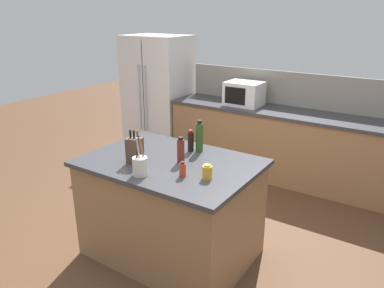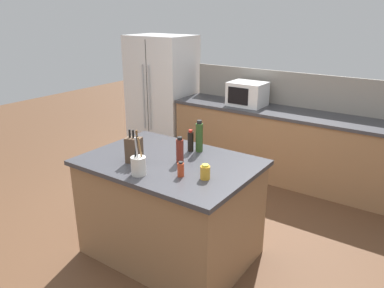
% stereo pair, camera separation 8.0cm
% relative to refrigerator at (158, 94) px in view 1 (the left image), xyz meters
% --- Properties ---
extents(ground_plane, '(14.00, 14.00, 0.00)m').
position_rel_refrigerator_xyz_m(ground_plane, '(1.91, -2.25, -0.91)').
color(ground_plane, brown).
extents(back_counter_run, '(3.34, 0.66, 0.94)m').
position_rel_refrigerator_xyz_m(back_counter_run, '(2.21, -0.05, -0.44)').
color(back_counter_run, '#936B47').
rests_on(back_counter_run, ground_plane).
extents(wall_backsplash, '(3.30, 0.03, 0.46)m').
position_rel_refrigerator_xyz_m(wall_backsplash, '(2.21, 0.27, 0.26)').
color(wall_backsplash, gray).
rests_on(wall_backsplash, back_counter_run).
extents(kitchen_island, '(1.50, 1.06, 0.94)m').
position_rel_refrigerator_xyz_m(kitchen_island, '(1.91, -2.25, -0.44)').
color(kitchen_island, '#936B47').
rests_on(kitchen_island, ground_plane).
extents(refrigerator, '(0.99, 0.75, 1.82)m').
position_rel_refrigerator_xyz_m(refrigerator, '(0.00, 0.00, 0.00)').
color(refrigerator, white).
rests_on(refrigerator, ground_plane).
extents(microwave, '(0.48, 0.39, 0.32)m').
position_rel_refrigerator_xyz_m(microwave, '(1.54, -0.05, 0.19)').
color(microwave, white).
rests_on(microwave, back_counter_run).
extents(knife_block, '(0.15, 0.13, 0.29)m').
position_rel_refrigerator_xyz_m(knife_block, '(1.68, -2.45, 0.14)').
color(knife_block, '#4C3828').
rests_on(knife_block, kitchen_island).
extents(utensil_crock, '(0.12, 0.12, 0.32)m').
position_rel_refrigerator_xyz_m(utensil_crock, '(1.89, -2.62, 0.11)').
color(utensil_crock, beige).
rests_on(utensil_crock, kitchen_island).
extents(vinegar_bottle, '(0.06, 0.06, 0.23)m').
position_rel_refrigerator_xyz_m(vinegar_bottle, '(2.01, -2.23, 0.14)').
color(vinegar_bottle, maroon).
rests_on(vinegar_bottle, kitchen_island).
extents(spice_jar_paprika, '(0.05, 0.05, 0.12)m').
position_rel_refrigerator_xyz_m(spice_jar_paprika, '(2.18, -2.46, 0.09)').
color(spice_jar_paprika, '#B73D1E').
rests_on(spice_jar_paprika, kitchen_island).
extents(soy_sauce_bottle, '(0.06, 0.06, 0.21)m').
position_rel_refrigerator_xyz_m(soy_sauce_bottle, '(1.92, -1.95, 0.13)').
color(soy_sauce_bottle, black).
rests_on(soy_sauce_bottle, kitchen_island).
extents(honey_jar, '(0.08, 0.08, 0.12)m').
position_rel_refrigerator_xyz_m(honey_jar, '(2.37, -2.39, 0.09)').
color(honey_jar, gold).
rests_on(honey_jar, kitchen_island).
extents(olive_oil_bottle, '(0.07, 0.07, 0.30)m').
position_rel_refrigerator_xyz_m(olive_oil_bottle, '(1.99, -1.91, 0.17)').
color(olive_oil_bottle, '#2D4C1E').
rests_on(olive_oil_bottle, kitchen_island).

